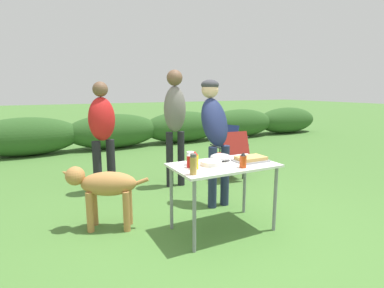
% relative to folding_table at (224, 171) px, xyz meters
% --- Properties ---
extents(ground_plane, '(60.00, 60.00, 0.00)m').
position_rel_folding_table_xyz_m(ground_plane, '(0.00, 0.00, -0.66)').
color(ground_plane, '#477533').
extents(shrub_hedge, '(14.40, 0.90, 0.89)m').
position_rel_folding_table_xyz_m(shrub_hedge, '(0.00, 5.19, -0.22)').
color(shrub_hedge, '#2D5623').
rests_on(shrub_hedge, ground).
extents(folding_table, '(1.10, 0.64, 0.74)m').
position_rel_folding_table_xyz_m(folding_table, '(0.00, 0.00, 0.00)').
color(folding_table, silver).
rests_on(folding_table, ground).
extents(food_tray, '(0.35, 0.24, 0.06)m').
position_rel_folding_table_xyz_m(food_tray, '(0.33, -0.04, 0.10)').
color(food_tray, '#9E9EA3').
rests_on(food_tray, folding_table).
extents(plate_stack, '(0.22, 0.22, 0.05)m').
position_rel_folding_table_xyz_m(plate_stack, '(-0.14, 0.02, 0.10)').
color(plate_stack, white).
rests_on(plate_stack, folding_table).
extents(mixing_bowl, '(0.23, 0.23, 0.08)m').
position_rel_folding_table_xyz_m(mixing_bowl, '(0.06, 0.16, 0.11)').
color(mixing_bowl, silver).
rests_on(mixing_bowl, folding_table).
extents(paper_cup_stack, '(0.08, 0.08, 0.14)m').
position_rel_folding_table_xyz_m(paper_cup_stack, '(-0.33, 0.13, 0.15)').
color(paper_cup_stack, white).
rests_on(paper_cup_stack, folding_table).
extents(mustard_bottle, '(0.07, 0.07, 0.18)m').
position_rel_folding_table_xyz_m(mustard_bottle, '(-0.36, -0.04, 0.16)').
color(mustard_bottle, yellow).
rests_on(mustard_bottle, folding_table).
extents(hot_sauce_bottle, '(0.07, 0.07, 0.16)m').
position_rel_folding_table_xyz_m(hot_sauce_bottle, '(0.09, -0.21, 0.15)').
color(hot_sauce_bottle, '#CC4214').
rests_on(hot_sauce_bottle, folding_table).
extents(spice_jar, '(0.06, 0.06, 0.20)m').
position_rel_folding_table_xyz_m(spice_jar, '(-0.46, -0.20, 0.17)').
color(spice_jar, '#B2893D').
rests_on(spice_jar, folding_table).
extents(ketchup_bottle, '(0.06, 0.06, 0.15)m').
position_rel_folding_table_xyz_m(ketchup_bottle, '(-0.38, 0.04, 0.15)').
color(ketchup_bottle, red).
rests_on(ketchup_bottle, folding_table).
extents(standing_person_with_beanie, '(0.36, 0.48, 1.64)m').
position_rel_folding_table_xyz_m(standing_person_with_beanie, '(0.32, 0.71, 0.37)').
color(standing_person_with_beanie, '#232D4C').
rests_on(standing_person_with_beanie, ground).
extents(standing_person_in_gray_fleece, '(0.44, 0.36, 1.63)m').
position_rel_folding_table_xyz_m(standing_person_in_gray_fleece, '(-0.90, 1.84, 0.31)').
color(standing_person_in_gray_fleece, black).
rests_on(standing_person_in_gray_fleece, ground).
extents(standing_person_in_olive_jacket, '(0.36, 0.28, 1.81)m').
position_rel_folding_table_xyz_m(standing_person_in_olive_jacket, '(0.16, 1.62, 0.45)').
color(standing_person_in_olive_jacket, black).
rests_on(standing_person_in_olive_jacket, ground).
extents(dog, '(0.89, 0.50, 0.71)m').
position_rel_folding_table_xyz_m(dog, '(-1.14, 0.62, -0.18)').
color(dog, '#B27A42').
rests_on(dog, ground).
extents(camp_chair_green_behind_table, '(0.52, 0.63, 0.83)m').
position_rel_folding_table_xyz_m(camp_chair_green_behind_table, '(1.15, 1.53, -0.20)').
color(camp_chair_green_behind_table, maroon).
rests_on(camp_chair_green_behind_table, ground).
extents(camp_chair_near_hedge, '(0.73, 0.67, 0.83)m').
position_rel_folding_table_xyz_m(camp_chair_near_hedge, '(1.69, 2.33, -0.20)').
color(camp_chair_near_hedge, navy).
rests_on(camp_chair_near_hedge, ground).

